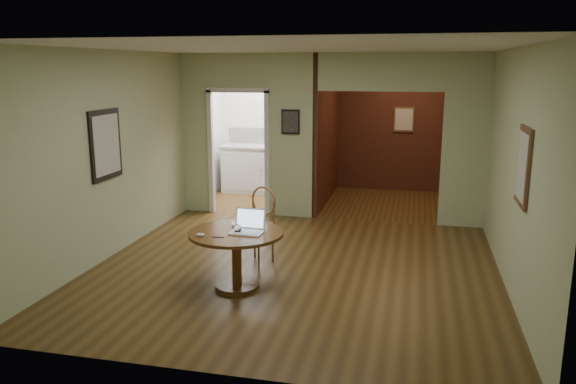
% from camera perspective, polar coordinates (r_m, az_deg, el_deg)
% --- Properties ---
extents(floor, '(5.00, 5.00, 0.00)m').
position_cam_1_polar(floor, '(7.06, 0.56, -7.95)').
color(floor, '#462F14').
rests_on(floor, ground).
extents(room_shell, '(5.20, 7.50, 5.00)m').
position_cam_1_polar(room_shell, '(9.81, 1.81, 5.64)').
color(room_shell, white).
rests_on(room_shell, ground).
extents(dining_table, '(1.07, 1.07, 0.67)m').
position_cam_1_polar(dining_table, '(6.39, -5.27, -5.53)').
color(dining_table, brown).
rests_on(dining_table, ground).
extents(chair, '(0.54, 0.54, 0.98)m').
position_cam_1_polar(chair, '(7.22, -2.93, -2.95)').
color(chair, brown).
rests_on(chair, ground).
extents(open_laptop, '(0.36, 0.32, 0.25)m').
position_cam_1_polar(open_laptop, '(6.32, -4.05, -3.46)').
color(open_laptop, white).
rests_on(open_laptop, dining_table).
extents(closed_laptop, '(0.41, 0.35, 0.03)m').
position_cam_1_polar(closed_laptop, '(6.56, -4.15, -3.33)').
color(closed_laptop, silver).
rests_on(closed_laptop, dining_table).
extents(mouse, '(0.11, 0.07, 0.04)m').
position_cam_1_polar(mouse, '(6.21, -8.90, -4.32)').
color(mouse, white).
rests_on(mouse, dining_table).
extents(wine_glass, '(0.09, 0.09, 0.10)m').
position_cam_1_polar(wine_glass, '(6.28, -5.13, -3.72)').
color(wine_glass, white).
rests_on(wine_glass, dining_table).
extents(pen, '(0.13, 0.03, 0.01)m').
position_cam_1_polar(pen, '(6.16, -7.12, -4.56)').
color(pen, '#0B1653').
rests_on(pen, dining_table).
extents(kitchen_cabinet, '(2.06, 0.60, 0.94)m').
position_cam_1_polar(kitchen_cabinet, '(11.19, -1.55, 2.30)').
color(kitchen_cabinet, white).
rests_on(kitchen_cabinet, ground).
extents(grocery_bag, '(0.36, 0.31, 0.33)m').
position_cam_1_polar(grocery_bag, '(10.94, 1.94, 5.42)').
color(grocery_bag, tan).
rests_on(grocery_bag, kitchen_cabinet).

